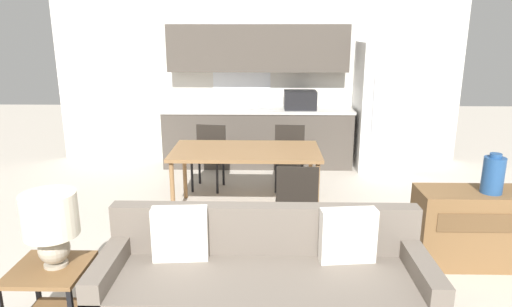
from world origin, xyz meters
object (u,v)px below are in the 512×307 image
(side_table, at_px, (52,288))
(dining_table, at_px, (246,154))
(dining_chair_far_right, at_px, (289,153))
(couch, at_px, (264,282))
(refrigerator, at_px, (383,107))
(dining_chair_near_right, at_px, (297,198))
(dining_chair_far_left, at_px, (209,153))
(credenza, at_px, (471,228))
(vase, at_px, (493,175))
(table_lamp, at_px, (51,221))

(side_table, bearing_deg, dining_table, 60.98)
(dining_chair_far_right, bearing_deg, couch, -93.29)
(refrigerator, bearing_deg, couch, -114.03)
(dining_chair_near_right, bearing_deg, dining_chair_far_left, -53.88)
(side_table, height_order, credenza, credenza)
(credenza, distance_m, vase, 0.53)
(dining_chair_far_left, bearing_deg, credenza, -29.35)
(vase, bearing_deg, side_table, -163.71)
(dining_chair_far_right, distance_m, dining_chair_near_right, 1.66)
(refrigerator, distance_m, credenza, 3.07)
(refrigerator, distance_m, dining_chair_far_right, 1.80)
(vase, relative_size, dining_chair_far_left, 0.43)
(refrigerator, distance_m, side_table, 5.24)
(dining_table, height_order, dining_chair_near_right, dining_chair_near_right)
(couch, distance_m, dining_chair_far_right, 3.01)
(refrigerator, distance_m, vase, 3.06)
(vase, relative_size, dining_chair_near_right, 0.43)
(side_table, relative_size, vase, 1.42)
(dining_chair_far_right, relative_size, dining_chair_near_right, 1.00)
(couch, bearing_deg, dining_chair_far_right, 83.85)
(side_table, xyz_separation_m, table_lamp, (0.04, 0.03, 0.49))
(refrigerator, height_order, table_lamp, refrigerator)
(dining_table, bearing_deg, dining_chair_near_right, -56.87)
(refrigerator, height_order, credenza, refrigerator)
(table_lamp, xyz_separation_m, dining_chair_near_right, (1.76, 1.42, -0.36))
(couch, bearing_deg, vase, 24.50)
(side_table, distance_m, credenza, 3.51)
(vase, xyz_separation_m, dining_chair_far_left, (-2.73, 2.08, -0.40))
(credenza, bearing_deg, dining_chair_far_left, 142.20)
(dining_table, height_order, side_table, dining_table)
(credenza, bearing_deg, dining_chair_far_right, 126.99)
(dining_table, distance_m, vase, 2.54)
(side_table, xyz_separation_m, dining_chair_far_right, (1.81, 3.10, 0.13))
(dining_chair_near_right, bearing_deg, dining_chair_far_right, -87.26)
(couch, xyz_separation_m, table_lamp, (-1.45, -0.08, 0.49))
(dining_chair_far_left, relative_size, dining_chair_near_right, 1.00)
(refrigerator, relative_size, vase, 5.35)
(side_table, xyz_separation_m, dining_chair_near_right, (1.80, 1.45, 0.13))
(table_lamp, bearing_deg, dining_chair_far_left, 77.31)
(side_table, relative_size, dining_chair_near_right, 0.60)
(couch, bearing_deg, dining_chair_near_right, 76.69)
(dining_chair_far_left, bearing_deg, dining_table, -48.39)
(dining_chair_far_right, bearing_deg, credenza, -50.15)
(refrigerator, bearing_deg, vase, -85.98)
(side_table, xyz_separation_m, dining_chair_far_left, (0.73, 3.09, 0.13))
(credenza, distance_m, dining_chair_far_right, 2.57)
(table_lamp, xyz_separation_m, vase, (3.42, 0.98, 0.04))
(vase, bearing_deg, credenza, 159.69)
(dining_table, distance_m, couch, 2.20)
(dining_table, relative_size, dining_chair_near_right, 2.04)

